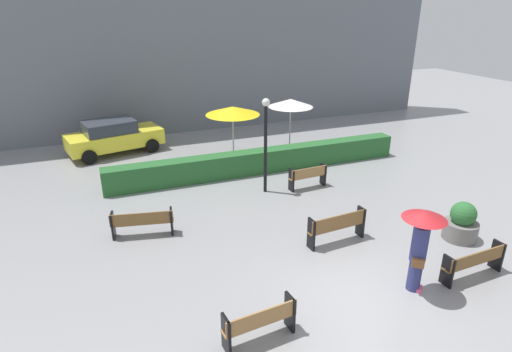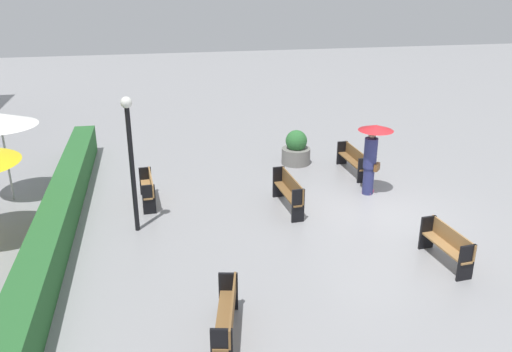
# 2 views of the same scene
# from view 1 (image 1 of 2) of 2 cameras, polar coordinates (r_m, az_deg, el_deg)

# --- Properties ---
(ground_plane) EXTENTS (60.00, 60.00, 0.00)m
(ground_plane) POSITION_cam_1_polar(r_m,az_deg,el_deg) (10.84, 14.74, -15.28)
(ground_plane) COLOR gray
(bench_near_left) EXTENTS (1.61, 0.53, 0.84)m
(bench_near_left) POSITION_cam_1_polar(r_m,az_deg,el_deg) (9.06, 0.55, -19.04)
(bench_near_left) COLOR #9E7242
(bench_near_left) RESTS_ON ground
(bench_near_right) EXTENTS (1.87, 0.44, 0.80)m
(bench_near_right) POSITION_cam_1_polar(r_m,az_deg,el_deg) (12.12, 27.42, -10.17)
(bench_near_right) COLOR brown
(bench_near_right) RESTS_ON ground
(bench_back_row) EXTENTS (1.53, 0.45, 0.85)m
(bench_back_row) POSITION_cam_1_polar(r_m,az_deg,el_deg) (15.94, 7.05, 0.04)
(bench_back_row) COLOR #9E7242
(bench_back_row) RESTS_ON ground
(bench_far_left) EXTENTS (1.85, 0.72, 0.81)m
(bench_far_left) POSITION_cam_1_polar(r_m,az_deg,el_deg) (13.03, -15.10, -5.97)
(bench_far_left) COLOR brown
(bench_far_left) RESTS_ON ground
(bench_mid_center) EXTENTS (1.86, 0.47, 0.93)m
(bench_mid_center) POSITION_cam_1_polar(r_m,az_deg,el_deg) (12.44, 10.95, -6.59)
(bench_mid_center) COLOR brown
(bench_mid_center) RESTS_ON ground
(pedestrian_with_umbrella) EXTENTS (1.01, 1.01, 2.13)m
(pedestrian_with_umbrella) POSITION_cam_1_polar(r_m,az_deg,el_deg) (10.60, 21.32, -8.05)
(pedestrian_with_umbrella) COLOR navy
(pedestrian_with_umbrella) RESTS_ON ground
(planter_pot) EXTENTS (0.97, 0.97, 1.18)m
(planter_pot) POSITION_cam_1_polar(r_m,az_deg,el_deg) (13.83, 25.99, -5.76)
(planter_pot) COLOR slate
(planter_pot) RESTS_ON ground
(lamp_post) EXTENTS (0.28, 0.28, 3.48)m
(lamp_post) POSITION_cam_1_polar(r_m,az_deg,el_deg) (14.98, 1.30, 5.51)
(lamp_post) COLOR black
(lamp_post) RESTS_ON ground
(patio_umbrella_yellow) EXTENTS (2.34, 2.34, 2.42)m
(patio_umbrella_yellow) POSITION_cam_1_polar(r_m,az_deg,el_deg) (18.31, -3.17, 8.80)
(patio_umbrella_yellow) COLOR silver
(patio_umbrella_yellow) RESTS_ON ground
(patio_umbrella_white) EXTENTS (2.01, 2.01, 2.56)m
(patio_umbrella_white) POSITION_cam_1_polar(r_m,az_deg,el_deg) (19.18, 4.71, 9.79)
(patio_umbrella_white) COLOR silver
(patio_umbrella_white) RESTS_ON ground
(hedge_strip) EXTENTS (12.44, 0.70, 0.94)m
(hedge_strip) POSITION_cam_1_polar(r_m,az_deg,el_deg) (17.40, 0.59, 2.02)
(hedge_strip) COLOR #28602D
(hedge_strip) RESTS_ON ground
(building_facade) EXTENTS (28.00, 1.20, 10.70)m
(building_facade) POSITION_cam_1_polar(r_m,az_deg,el_deg) (23.43, -8.25, 19.22)
(building_facade) COLOR slate
(building_facade) RESTS_ON ground
(parked_car) EXTENTS (4.49, 2.71, 1.57)m
(parked_car) POSITION_cam_1_polar(r_m,az_deg,el_deg) (20.66, -18.69, 5.12)
(parked_car) COLOR yellow
(parked_car) RESTS_ON ground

